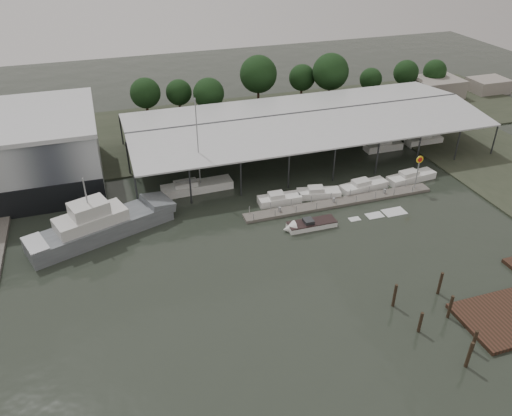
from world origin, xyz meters
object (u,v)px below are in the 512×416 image
object	(u,v)px
grey_trawler	(102,225)
shell_fuel_sign	(419,166)
white_sailboat	(196,187)
speedboat_underway	(307,225)

from	to	relation	value
grey_trawler	shell_fuel_sign	bearing A→B (deg)	-22.54
white_sailboat	speedboat_underway	world-z (taller)	white_sailboat
speedboat_underway	white_sailboat	bearing A→B (deg)	-50.27
grey_trawler	speedboat_underway	world-z (taller)	grey_trawler
white_sailboat	speedboat_underway	xyz separation A→B (m)	(11.60, -14.12, -0.26)
grey_trawler	white_sailboat	world-z (taller)	white_sailboat
shell_fuel_sign	speedboat_underway	world-z (taller)	shell_fuel_sign
white_sailboat	speedboat_underway	size ratio (longest dim) A/B	0.78
shell_fuel_sign	white_sailboat	size ratio (longest dim) A/B	0.39
shell_fuel_sign	white_sailboat	distance (m)	32.09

